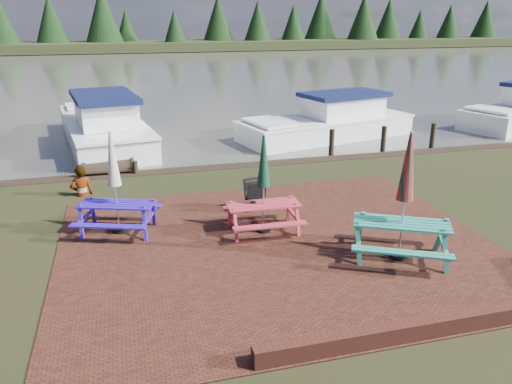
{
  "coord_description": "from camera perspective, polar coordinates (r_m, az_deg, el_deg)",
  "views": [
    {
      "loc": [
        -2.94,
        -8.11,
        4.62
      ],
      "look_at": [
        -0.29,
        1.7,
        1.0
      ],
      "focal_mm": 35.0,
      "sensor_mm": 36.0,
      "label": 1
    }
  ],
  "objects": [
    {
      "name": "water",
      "position": [
        45.44,
        -11.66,
        13.38
      ],
      "size": [
        120.0,
        60.0,
        0.02
      ],
      "primitive_type": "cube",
      "color": "#49473E",
      "rests_on": "ground"
    },
    {
      "name": "picnic_table_blue",
      "position": [
        11.39,
        -15.68,
        -0.75
      ],
      "size": [
        2.04,
        1.93,
        2.28
      ],
      "rotation": [
        0.0,
        0.0,
        -0.35
      ],
      "color": "#2E17B2",
      "rests_on": "ground"
    },
    {
      "name": "picnic_table_red",
      "position": [
        10.99,
        0.86,
        -0.83
      ],
      "size": [
        1.65,
        1.48,
        2.23
      ],
      "rotation": [
        0.0,
        0.0,
        -0.03
      ],
      "color": "#BC303E",
      "rests_on": "ground"
    },
    {
      "name": "picnic_table_teal",
      "position": [
        10.15,
        16.41,
        -2.72
      ],
      "size": [
        2.4,
        2.32,
        2.57
      ],
      "rotation": [
        0.0,
        0.0,
        -0.48
      ],
      "color": "teal",
      "rests_on": "ground"
    },
    {
      "name": "far_treeline",
      "position": [
        74.18,
        -13.53,
        18.06
      ],
      "size": [
        120.0,
        10.0,
        8.1
      ],
      "color": "black",
      "rests_on": "ground"
    },
    {
      "name": "jetty",
      "position": [
        19.91,
        -16.41,
        5.73
      ],
      "size": [
        1.76,
        9.08,
        1.0
      ],
      "color": "black",
      "rests_on": "ground"
    },
    {
      "name": "person",
      "position": [
        14.04,
        -19.57,
        2.77
      ],
      "size": [
        0.65,
        0.48,
        1.65
      ],
      "primitive_type": "imported",
      "rotation": [
        0.0,
        0.0,
        3.29
      ],
      "color": "gray",
      "rests_on": "ground"
    },
    {
      "name": "boat_near",
      "position": [
        20.92,
        8.37,
        7.75
      ],
      "size": [
        7.73,
        4.22,
        1.98
      ],
      "rotation": [
        0.0,
        0.0,
        1.81
      ],
      "color": "white",
      "rests_on": "ground"
    },
    {
      "name": "chalkboard",
      "position": [
        12.3,
        -0.12,
        -0.37
      ],
      "size": [
        0.53,
        0.57,
        0.81
      ],
      "rotation": [
        0.0,
        0.0,
        0.21
      ],
      "color": "black",
      "rests_on": "ground"
    },
    {
      "name": "ground",
      "position": [
        9.79,
        4.29,
        -8.61
      ],
      "size": [
        120.0,
        120.0,
        0.0
      ],
      "primitive_type": "plane",
      "color": "black",
      "rests_on": "ground"
    },
    {
      "name": "boat_jetty",
      "position": [
        20.35,
        -16.94,
        7.03
      ],
      "size": [
        3.88,
        8.23,
        2.29
      ],
      "rotation": [
        0.0,
        0.0,
        0.15
      ],
      "color": "white",
      "rests_on": "ground"
    },
    {
      "name": "brick_wall",
      "position": [
        8.85,
        23.36,
        -12.52
      ],
      "size": [
        6.21,
        1.79,
        0.3
      ],
      "color": "#4C1E16",
      "rests_on": "ground"
    },
    {
      "name": "paving",
      "position": [
        10.63,
        2.51,
        -6.12
      ],
      "size": [
        9.0,
        7.5,
        0.02
      ],
      "primitive_type": "cube",
      "color": "#3A1912",
      "rests_on": "ground"
    }
  ]
}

